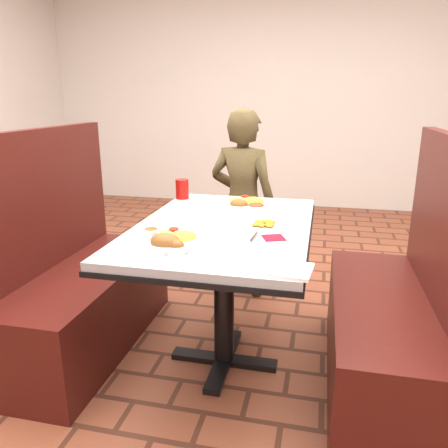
{
  "coord_description": "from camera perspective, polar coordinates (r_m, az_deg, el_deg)",
  "views": [
    {
      "loc": [
        0.44,
        -1.93,
        1.33
      ],
      "look_at": [
        0.0,
        0.0,
        0.75
      ],
      "focal_mm": 35.0,
      "sensor_mm": 36.0,
      "label": 1
    }
  ],
  "objects": [
    {
      "name": "lettuce_shreds",
      "position": [
        2.11,
        1.42,
        0.41
      ],
      "size": [
        0.28,
        0.32,
        0.0
      ],
      "primitive_type": null,
      "color": "#81B247",
      "rests_on": "dining_table"
    },
    {
      "name": "paper_napkin",
      "position": [
        1.53,
        7.59,
        -5.84
      ],
      "size": [
        0.22,
        0.17,
        0.01
      ],
      "primitive_type": "cube",
      "rotation": [
        0.0,
        0.0,
        -0.11
      ],
      "color": "white",
      "rests_on": "dining_table"
    },
    {
      "name": "knife_utensil",
      "position": [
        1.75,
        -4.51,
        -2.76
      ],
      "size": [
        0.04,
        0.16,
        0.0
      ],
      "primitive_type": "cube",
      "rotation": [
        0.0,
        0.0,
        0.16
      ],
      "color": "silver",
      "rests_on": "dining_table"
    },
    {
      "name": "far_dinner_plate",
      "position": [
        2.39,
        2.98,
        2.98
      ],
      "size": [
        0.29,
        0.29,
        0.07
      ],
      "rotation": [
        0.0,
        0.0,
        0.09
      ],
      "color": "white",
      "rests_on": "dining_table"
    },
    {
      "name": "fork_utensil",
      "position": [
        1.74,
        -6.81,
        -2.93
      ],
      "size": [
        0.02,
        0.16,
        0.0
      ],
      "primitive_type": "cube",
      "rotation": [
        0.0,
        0.0,
        0.05
      ],
      "color": "silver",
      "rests_on": "dining_table"
    },
    {
      "name": "diner_person",
      "position": [
        2.94,
        2.45,
        2.61
      ],
      "size": [
        0.51,
        0.39,
        1.26
      ],
      "primitive_type": "imported",
      "rotation": [
        0.0,
        0.0,
        2.93
      ],
      "color": "brown",
      "rests_on": "ground"
    },
    {
      "name": "maroon_napkin",
      "position": [
        1.87,
        6.5,
        -1.79
      ],
      "size": [
        0.12,
        0.12,
        0.0
      ],
      "primitive_type": "cube",
      "rotation": [
        0.0,
        0.0,
        0.38
      ],
      "color": "maroon",
      "rests_on": "dining_table"
    },
    {
      "name": "plantain_plate",
      "position": [
        2.01,
        5.25,
        -0.15
      ],
      "size": [
        0.17,
        0.17,
        0.03
      ],
      "rotation": [
        0.0,
        0.0,
        -0.14
      ],
      "color": "white",
      "rests_on": "dining_table"
    },
    {
      "name": "near_dinner_plate",
      "position": [
        1.79,
        -6.91,
        -1.61
      ],
      "size": [
        0.28,
        0.28,
        0.09
      ],
      "rotation": [
        0.0,
        0.0,
        0.08
      ],
      "color": "white",
      "rests_on": "dining_table"
    },
    {
      "name": "dining_table",
      "position": [
        2.09,
        0.0,
        -2.53
      ],
      "size": [
        0.81,
        1.21,
        0.75
      ],
      "color": "#B0B2B5",
      "rests_on": "ground"
    },
    {
      "name": "booth_bench_right",
      "position": [
        2.2,
        21.18,
        -11.88
      ],
      "size": [
        0.47,
        1.2,
        1.17
      ],
      "color": "#4B1611",
      "rests_on": "ground"
    },
    {
      "name": "spoon_utensil",
      "position": [
        1.86,
        3.92,
        -1.69
      ],
      "size": [
        0.02,
        0.13,
        0.0
      ],
      "primitive_type": "cube",
      "rotation": [
        0.0,
        0.0,
        -0.06
      ],
      "color": "silver",
      "rests_on": "dining_table"
    },
    {
      "name": "red_tumbler",
      "position": [
        2.58,
        -5.49,
        4.57
      ],
      "size": [
        0.08,
        0.08,
        0.11
      ],
      "primitive_type": "cylinder",
      "color": "#AD100B",
      "rests_on": "dining_table"
    },
    {
      "name": "booth_bench_left",
      "position": [
        2.5,
        -18.34,
        -8.13
      ],
      "size": [
        0.47,
        1.2,
        1.17
      ],
      "color": "#4B1611",
      "rests_on": "ground"
    }
  ]
}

